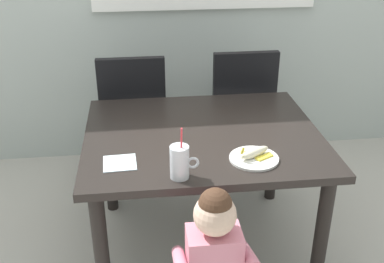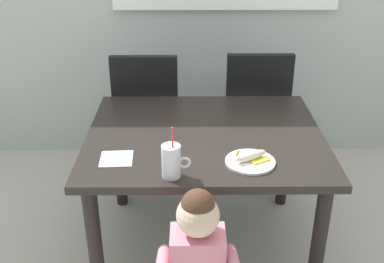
{
  "view_description": "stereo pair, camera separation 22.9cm",
  "coord_description": "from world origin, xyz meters",
  "px_view_note": "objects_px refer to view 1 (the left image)",
  "views": [
    {
      "loc": [
        -0.31,
        -2.14,
        1.81
      ],
      "look_at": [
        -0.07,
        -0.1,
        0.79
      ],
      "focal_mm": 43.61,
      "sensor_mm": 36.0,
      "label": 1
    },
    {
      "loc": [
        -0.08,
        -2.16,
        1.81
      ],
      "look_at": [
        -0.07,
        -0.1,
        0.79
      ],
      "focal_mm": 43.61,
      "sensor_mm": 36.0,
      "label": 2
    }
  ],
  "objects_px": {
    "milk_cup": "(180,164)",
    "dining_table": "(202,149)",
    "toddler_standing": "(214,255)",
    "snack_plate": "(254,158)",
    "peeled_banana": "(255,153)",
    "paper_napkin": "(120,163)",
    "dining_chair_right": "(240,106)",
    "dining_chair_left": "(134,113)"
  },
  "relations": [
    {
      "from": "toddler_standing",
      "to": "milk_cup",
      "type": "height_order",
      "value": "milk_cup"
    },
    {
      "from": "dining_chair_right",
      "to": "dining_chair_left",
      "type": "bearing_deg",
      "value": 2.61
    },
    {
      "from": "peeled_banana",
      "to": "paper_napkin",
      "type": "height_order",
      "value": "peeled_banana"
    },
    {
      "from": "dining_chair_left",
      "to": "milk_cup",
      "type": "distance_m",
      "value": 1.18
    },
    {
      "from": "milk_cup",
      "to": "paper_napkin",
      "type": "height_order",
      "value": "milk_cup"
    },
    {
      "from": "milk_cup",
      "to": "dining_table",
      "type": "bearing_deg",
      "value": 69.33
    },
    {
      "from": "paper_napkin",
      "to": "dining_table",
      "type": "bearing_deg",
      "value": 32.48
    },
    {
      "from": "peeled_banana",
      "to": "dining_table",
      "type": "bearing_deg",
      "value": 124.12
    },
    {
      "from": "toddler_standing",
      "to": "paper_napkin",
      "type": "relative_size",
      "value": 5.59
    },
    {
      "from": "milk_cup",
      "to": "paper_napkin",
      "type": "relative_size",
      "value": 1.67
    },
    {
      "from": "dining_chair_left",
      "to": "dining_table",
      "type": "bearing_deg",
      "value": 116.85
    },
    {
      "from": "peeled_banana",
      "to": "dining_chair_left",
      "type": "bearing_deg",
      "value": 119.1
    },
    {
      "from": "dining_table",
      "to": "paper_napkin",
      "type": "bearing_deg",
      "value": -147.52
    },
    {
      "from": "peeled_banana",
      "to": "paper_napkin",
      "type": "xyz_separation_m",
      "value": [
        -0.62,
        0.03,
        -0.03
      ]
    },
    {
      "from": "toddler_standing",
      "to": "snack_plate",
      "type": "bearing_deg",
      "value": 57.64
    },
    {
      "from": "dining_table",
      "to": "snack_plate",
      "type": "height_order",
      "value": "snack_plate"
    },
    {
      "from": "milk_cup",
      "to": "peeled_banana",
      "type": "bearing_deg",
      "value": 18.5
    },
    {
      "from": "dining_table",
      "to": "peeled_banana",
      "type": "bearing_deg",
      "value": -55.88
    },
    {
      "from": "snack_plate",
      "to": "peeled_banana",
      "type": "xyz_separation_m",
      "value": [
        0.0,
        0.01,
        0.03
      ]
    },
    {
      "from": "dining_chair_right",
      "to": "toddler_standing",
      "type": "distance_m",
      "value": 1.5
    },
    {
      "from": "toddler_standing",
      "to": "peeled_banana",
      "type": "relative_size",
      "value": 4.78
    },
    {
      "from": "dining_chair_left",
      "to": "milk_cup",
      "type": "relative_size",
      "value": 3.83
    },
    {
      "from": "toddler_standing",
      "to": "paper_napkin",
      "type": "xyz_separation_m",
      "value": [
        -0.37,
        0.43,
        0.21
      ]
    },
    {
      "from": "toddler_standing",
      "to": "milk_cup",
      "type": "relative_size",
      "value": 3.34
    },
    {
      "from": "dining_chair_right",
      "to": "paper_napkin",
      "type": "relative_size",
      "value": 6.4
    },
    {
      "from": "dining_chair_left",
      "to": "snack_plate",
      "type": "height_order",
      "value": "dining_chair_left"
    },
    {
      "from": "dining_table",
      "to": "snack_plate",
      "type": "bearing_deg",
      "value": -57.16
    },
    {
      "from": "snack_plate",
      "to": "dining_table",
      "type": "bearing_deg",
      "value": 122.84
    },
    {
      "from": "dining_table",
      "to": "toddler_standing",
      "type": "xyz_separation_m",
      "value": [
        -0.05,
        -0.7,
        -0.11
      ]
    },
    {
      "from": "dining_chair_left",
      "to": "milk_cup",
      "type": "bearing_deg",
      "value": 100.19
    },
    {
      "from": "dining_table",
      "to": "paper_napkin",
      "type": "height_order",
      "value": "paper_napkin"
    },
    {
      "from": "toddler_standing",
      "to": "dining_table",
      "type": "bearing_deg",
      "value": 85.96
    },
    {
      "from": "dining_table",
      "to": "milk_cup",
      "type": "xyz_separation_m",
      "value": [
        -0.16,
        -0.42,
        0.17
      ]
    },
    {
      "from": "paper_napkin",
      "to": "dining_chair_left",
      "type": "bearing_deg",
      "value": 86.56
    },
    {
      "from": "milk_cup",
      "to": "peeled_banana",
      "type": "distance_m",
      "value": 0.38
    },
    {
      "from": "paper_napkin",
      "to": "dining_chair_right",
      "type": "bearing_deg",
      "value": 52.22
    },
    {
      "from": "toddler_standing",
      "to": "paper_napkin",
      "type": "bearing_deg",
      "value": 130.94
    },
    {
      "from": "dining_table",
      "to": "paper_napkin",
      "type": "distance_m",
      "value": 0.51
    },
    {
      "from": "dining_chair_right",
      "to": "peeled_banana",
      "type": "relative_size",
      "value": 5.48
    },
    {
      "from": "dining_chair_left",
      "to": "milk_cup",
      "type": "xyz_separation_m",
      "value": [
        0.2,
        -1.13,
        0.26
      ]
    },
    {
      "from": "toddler_standing",
      "to": "paper_napkin",
      "type": "height_order",
      "value": "toddler_standing"
    },
    {
      "from": "milk_cup",
      "to": "snack_plate",
      "type": "bearing_deg",
      "value": 17.49
    }
  ]
}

